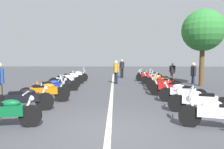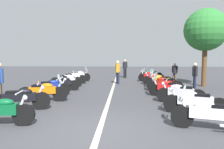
% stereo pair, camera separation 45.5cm
% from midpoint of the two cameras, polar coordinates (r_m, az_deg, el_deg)
% --- Properties ---
extents(ground_plane, '(80.00, 80.00, 0.00)m').
position_cam_midpoint_polar(ground_plane, '(5.67, -1.30, -15.62)').
color(ground_plane, '#424247').
extents(lane_centre_stripe, '(25.22, 0.16, 0.01)m').
position_cam_midpoint_polar(lane_centre_stripe, '(12.06, 1.06, -4.65)').
color(lane_centre_stripe, beige).
rests_on(lane_centre_stripe, ground_plane).
extents(motorcycle_left_row_1, '(0.93, 2.10, 1.02)m').
position_cam_midpoint_polar(motorcycle_left_row_1, '(8.21, -22.82, -6.19)').
color(motorcycle_left_row_1, black).
rests_on(motorcycle_left_row_1, ground_plane).
extents(motorcycle_left_row_2, '(0.67, 2.19, 1.23)m').
position_cam_midpoint_polar(motorcycle_left_row_2, '(9.58, -17.33, -4.44)').
color(motorcycle_left_row_2, black).
rests_on(motorcycle_left_row_2, ground_plane).
extents(motorcycle_left_row_3, '(0.94, 1.95, 1.00)m').
position_cam_midpoint_polar(motorcycle_left_row_3, '(11.02, -15.64, -3.35)').
color(motorcycle_left_row_3, black).
rests_on(motorcycle_left_row_3, ground_plane).
extents(motorcycle_left_row_4, '(0.74, 2.00, 1.20)m').
position_cam_midpoint_polar(motorcycle_left_row_4, '(12.47, -12.56, -2.32)').
color(motorcycle_left_row_4, black).
rests_on(motorcycle_left_row_4, ground_plane).
extents(motorcycle_left_row_5, '(0.97, 2.08, 1.01)m').
position_cam_midpoint_polar(motorcycle_left_row_5, '(14.02, -11.64, -1.52)').
color(motorcycle_left_row_5, black).
rests_on(motorcycle_left_row_5, ground_plane).
extents(motorcycle_left_row_6, '(0.65, 2.14, 1.01)m').
position_cam_midpoint_polar(motorcycle_left_row_6, '(15.63, -10.17, -0.86)').
color(motorcycle_left_row_6, black).
rests_on(motorcycle_left_row_6, ground_plane).
extents(motorcycle_left_row_7, '(0.87, 2.01, 1.23)m').
position_cam_midpoint_polar(motorcycle_left_row_7, '(17.02, -8.68, -0.34)').
color(motorcycle_left_row_7, black).
rests_on(motorcycle_left_row_7, ground_plane).
extents(motorcycle_right_row_0, '(0.91, 2.08, 1.20)m').
position_cam_midpoint_polar(motorcycle_right_row_0, '(6.28, 27.74, -9.72)').
color(motorcycle_right_row_0, black).
rests_on(motorcycle_right_row_0, ground_plane).
extents(motorcycle_right_row_1, '(0.98, 2.06, 1.00)m').
position_cam_midpoint_polar(motorcycle_right_row_1, '(7.72, 23.66, -6.96)').
color(motorcycle_right_row_1, black).
rests_on(motorcycle_right_row_1, ground_plane).
extents(motorcycle_right_row_2, '(0.87, 2.01, 1.00)m').
position_cam_midpoint_polar(motorcycle_right_row_2, '(9.38, 19.89, -4.83)').
color(motorcycle_right_row_2, black).
rests_on(motorcycle_right_row_2, ground_plane).
extents(motorcycle_right_row_3, '(1.06, 1.93, 1.20)m').
position_cam_midpoint_polar(motorcycle_right_row_3, '(10.66, 16.65, -3.60)').
color(motorcycle_right_row_3, black).
rests_on(motorcycle_right_row_3, ground_plane).
extents(motorcycle_right_row_4, '(0.88, 2.05, 1.22)m').
position_cam_midpoint_polar(motorcycle_right_row_4, '(12.32, 15.37, -2.42)').
color(motorcycle_right_row_4, black).
rests_on(motorcycle_right_row_4, ground_plane).
extents(motorcycle_right_row_5, '(1.00, 1.90, 1.22)m').
position_cam_midpoint_polar(motorcycle_right_row_5, '(13.73, 14.40, -1.67)').
color(motorcycle_right_row_5, black).
rests_on(motorcycle_right_row_5, ground_plane).
extents(motorcycle_right_row_6, '(0.86, 2.11, 0.99)m').
position_cam_midpoint_polar(motorcycle_right_row_6, '(15.25, 13.29, -1.10)').
color(motorcycle_right_row_6, black).
rests_on(motorcycle_right_row_6, ground_plane).
extents(motorcycle_right_row_7, '(1.03, 2.02, 1.00)m').
position_cam_midpoint_polar(motorcycle_right_row_7, '(16.92, 11.53, -0.49)').
color(motorcycle_right_row_7, black).
rests_on(motorcycle_right_row_7, ground_plane).
extents(motorcycle_right_row_8, '(0.83, 2.03, 1.02)m').
position_cam_midpoint_polar(motorcycle_right_row_8, '(18.52, 11.51, -0.01)').
color(motorcycle_right_row_8, black).
rests_on(motorcycle_right_row_8, ground_plane).
extents(traffic_cone_0, '(0.36, 0.36, 0.61)m').
position_cam_midpoint_polar(traffic_cone_0, '(11.76, -19.84, -3.76)').
color(traffic_cone_0, orange).
rests_on(traffic_cone_0, ground_plane).
extents(traffic_cone_1, '(0.36, 0.36, 0.61)m').
position_cam_midpoint_polar(traffic_cone_1, '(13.12, -18.95, -2.87)').
color(traffic_cone_1, orange).
rests_on(traffic_cone_1, ground_plane).
extents(bystander_0, '(0.44, 0.36, 1.56)m').
position_cam_midpoint_polar(bystander_0, '(16.25, 17.92, 0.77)').
color(bystander_0, brown).
rests_on(bystander_0, ground_plane).
extents(bystander_1, '(0.53, 0.32, 1.66)m').
position_cam_midpoint_polar(bystander_1, '(13.79, 23.06, 0.19)').
color(bystander_1, '#1E2338').
rests_on(bystander_1, ground_plane).
extents(bystander_2, '(0.42, 0.38, 1.75)m').
position_cam_midpoint_polar(bystander_2, '(15.25, 2.47, 1.20)').
color(bystander_2, '#1E2338').
rests_on(bystander_2, ground_plane).
extents(bystander_3, '(0.32, 0.47, 1.79)m').
position_cam_midpoint_polar(bystander_3, '(19.86, 4.31, 2.09)').
color(bystander_3, black).
rests_on(bystander_3, ground_plane).
extents(bystander_4, '(0.49, 0.32, 1.75)m').
position_cam_midpoint_polar(bystander_4, '(9.94, -27.80, -1.22)').
color(bystander_4, brown).
rests_on(bystander_4, ground_plane).
extents(roadside_tree_0, '(2.84, 2.84, 5.26)m').
position_cam_midpoint_polar(roadside_tree_0, '(15.47, 25.49, 11.10)').
color(roadside_tree_0, brown).
rests_on(roadside_tree_0, ground_plane).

